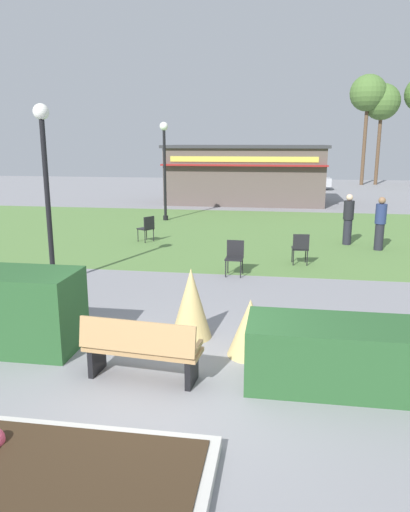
% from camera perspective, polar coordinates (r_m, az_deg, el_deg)
% --- Properties ---
extents(ground_plane, '(80.00, 80.00, 0.00)m').
position_cam_1_polar(ground_plane, '(7.17, -3.02, -14.39)').
color(ground_plane, gray).
extents(lawn_patch, '(36.00, 12.00, 0.01)m').
position_cam_1_polar(lawn_patch, '(18.29, 4.60, 2.77)').
color(lawn_patch, '#5B8442').
rests_on(lawn_patch, ground_plane).
extents(flower_bed, '(3.30, 2.57, 0.33)m').
position_cam_1_polar(flower_bed, '(5.24, -20.74, -25.93)').
color(flower_bed, beige).
rests_on(flower_bed, ground_plane).
extents(park_bench, '(1.74, 0.68, 0.95)m').
position_cam_1_polar(park_bench, '(6.99, -7.62, -10.89)').
color(park_bench, tan).
rests_on(park_bench, ground_plane).
extents(hedge_left, '(2.07, 1.10, 1.31)m').
position_cam_1_polar(hedge_left, '(8.52, -21.58, -5.99)').
color(hedge_left, '#28562B').
rests_on(hedge_left, ground_plane).
extents(hedge_right, '(2.73, 1.10, 0.92)m').
position_cam_1_polar(hedge_right, '(7.07, 16.33, -11.24)').
color(hedge_right, '#28562B').
rests_on(hedge_right, ground_plane).
extents(ornamental_grass_behind_left, '(0.72, 0.72, 1.24)m').
position_cam_1_polar(ornamental_grass_behind_left, '(8.37, -1.66, -5.60)').
color(ornamental_grass_behind_left, tan).
rests_on(ornamental_grass_behind_left, ground_plane).
extents(ornamental_grass_behind_right, '(0.72, 0.72, 0.93)m').
position_cam_1_polar(ornamental_grass_behind_right, '(7.76, 5.37, -8.43)').
color(ornamental_grass_behind_right, tan).
rests_on(ornamental_grass_behind_right, ground_plane).
extents(lamppost_mid, '(0.36, 0.36, 4.19)m').
position_cam_1_polar(lamppost_mid, '(11.78, -18.38, 9.25)').
color(lamppost_mid, black).
rests_on(lamppost_mid, ground_plane).
extents(lamppost_far, '(0.36, 0.36, 4.19)m').
position_cam_1_polar(lamppost_far, '(21.07, -4.83, 11.36)').
color(lamppost_far, black).
rests_on(lamppost_far, ground_plane).
extents(trash_bin, '(0.52, 0.52, 0.82)m').
position_cam_1_polar(trash_bin, '(7.25, 21.38, -11.45)').
color(trash_bin, '#2D4233').
rests_on(trash_bin, ground_plane).
extents(food_kiosk, '(8.82, 4.71, 3.20)m').
position_cam_1_polar(food_kiosk, '(27.48, 4.84, 9.67)').
color(food_kiosk, '#594C47').
rests_on(food_kiosk, ground_plane).
extents(cafe_chair_west, '(0.47, 0.47, 0.89)m').
position_cam_1_polar(cafe_chair_west, '(13.58, 11.25, 1.13)').
color(cafe_chair_west, black).
rests_on(cafe_chair_west, ground_plane).
extents(cafe_chair_east, '(0.61, 0.61, 0.89)m').
position_cam_1_polar(cafe_chair_east, '(16.57, -6.88, 3.47)').
color(cafe_chair_east, black).
rests_on(cafe_chair_east, ground_plane).
extents(cafe_chair_center, '(0.46, 0.46, 0.89)m').
position_cam_1_polar(cafe_chair_center, '(12.34, 3.55, 0.14)').
color(cafe_chair_center, black).
rests_on(cafe_chair_center, ground_plane).
extents(person_strolling, '(0.34, 0.34, 1.69)m').
position_cam_1_polar(person_strolling, '(16.11, 20.07, 3.67)').
color(person_strolling, '#23232D').
rests_on(person_strolling, ground_plane).
extents(person_standing, '(0.34, 0.34, 1.69)m').
position_cam_1_polar(person_standing, '(16.66, 16.63, 4.22)').
color(person_standing, '#23232D').
rests_on(person_standing, ground_plane).
extents(parked_car_west_slot, '(4.36, 2.39, 1.20)m').
position_cam_1_polar(parked_car_west_slot, '(36.35, 3.48, 9.03)').
color(parked_car_west_slot, maroon).
rests_on(parked_car_west_slot, ground_plane).
extents(parked_car_center_slot, '(4.22, 2.10, 1.20)m').
position_cam_1_polar(parked_car_center_slot, '(36.21, 11.25, 8.79)').
color(parked_car_center_slot, '#B7BABF').
rests_on(parked_car_center_slot, ground_plane).
extents(tree_left_bg, '(2.80, 2.80, 8.50)m').
position_cam_1_polar(tree_left_bg, '(41.39, 18.78, 17.74)').
color(tree_left_bg, brown).
rests_on(tree_left_bg, ground_plane).
extents(tree_center_bg, '(2.80, 2.80, 7.86)m').
position_cam_1_polar(tree_center_bg, '(41.97, 20.25, 16.70)').
color(tree_center_bg, brown).
rests_on(tree_center_bg, ground_plane).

